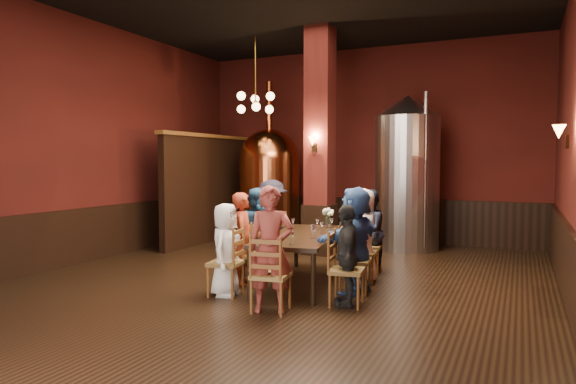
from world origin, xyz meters
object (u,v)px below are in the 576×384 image
at_px(copper_kettle, 269,183).
at_px(steel_vessel, 407,173).
at_px(dining_table, 303,239).
at_px(rose_vase, 328,215).
at_px(person_2, 258,232).
at_px(person_1, 243,239).
at_px(person_0, 225,250).

height_order(copper_kettle, steel_vessel, copper_kettle).
distance_m(dining_table, rose_vase, 0.95).
bearing_deg(person_2, dining_table, -128.64).
height_order(steel_vessel, rose_vase, steel_vessel).
height_order(person_1, rose_vase, person_1).
relative_size(person_1, rose_vase, 4.13).
distance_m(dining_table, steel_vessel, 3.95).
distance_m(person_1, copper_kettle, 4.34).
distance_m(person_0, person_2, 1.33).
xyz_separation_m(copper_kettle, rose_vase, (2.42, -2.65, -0.38)).
bearing_deg(dining_table, person_1, -158.78).
bearing_deg(copper_kettle, dining_table, -56.50).
bearing_deg(steel_vessel, person_2, -115.43).
height_order(person_0, person_2, person_2).
xyz_separation_m(dining_table, person_1, (-0.80, -0.44, 0.01)).
height_order(dining_table, rose_vase, rose_vase).
bearing_deg(copper_kettle, person_0, -70.54).
height_order(copper_kettle, rose_vase, copper_kettle).
bearing_deg(copper_kettle, rose_vase, -47.60).
height_order(person_0, copper_kettle, copper_kettle).
relative_size(person_0, person_1, 0.92).
bearing_deg(person_1, dining_table, -81.31).
height_order(dining_table, copper_kettle, copper_kettle).
relative_size(steel_vessel, rose_vase, 9.62).
xyz_separation_m(person_0, person_1, (-0.09, 0.66, 0.05)).
relative_size(person_2, copper_kettle, 0.39).
distance_m(person_1, rose_vase, 1.62).
xyz_separation_m(person_2, steel_vessel, (1.69, 3.54, 0.91)).
relative_size(dining_table, copper_kettle, 0.68).
distance_m(copper_kettle, rose_vase, 3.61).
xyz_separation_m(person_1, rose_vase, (0.86, 1.35, 0.27)).
relative_size(person_0, copper_kettle, 0.35).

